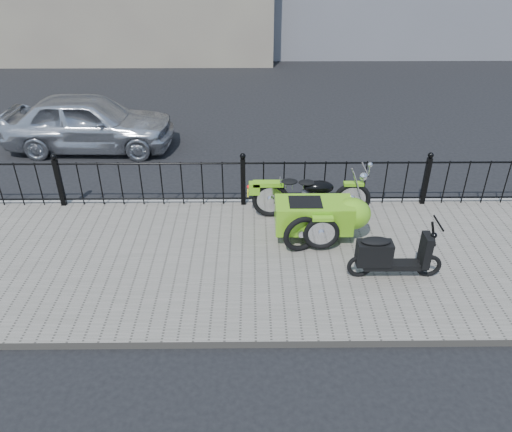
{
  "coord_description": "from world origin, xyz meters",
  "views": [
    {
      "loc": [
        0.17,
        -7.19,
        4.94
      ],
      "look_at": [
        0.23,
        -0.1,
        0.68
      ],
      "focal_mm": 35.0,
      "sensor_mm": 36.0,
      "label": 1
    }
  ],
  "objects_px": {
    "scooter": "(389,256)",
    "sedan_car": "(89,122)",
    "motorcycle_sidecar": "(323,211)",
    "spare_tire": "(301,234)"
  },
  "relations": [
    {
      "from": "spare_tire",
      "to": "sedan_car",
      "type": "xyz_separation_m",
      "value": [
        -4.75,
        4.63,
        0.24
      ]
    },
    {
      "from": "motorcycle_sidecar",
      "to": "spare_tire",
      "type": "height_order",
      "value": "motorcycle_sidecar"
    },
    {
      "from": "motorcycle_sidecar",
      "to": "scooter",
      "type": "relative_size",
      "value": 1.56
    },
    {
      "from": "spare_tire",
      "to": "scooter",
      "type": "bearing_deg",
      "value": -29.29
    },
    {
      "from": "sedan_car",
      "to": "motorcycle_sidecar",
      "type": "bearing_deg",
      "value": -127.07
    },
    {
      "from": "motorcycle_sidecar",
      "to": "scooter",
      "type": "bearing_deg",
      "value": -54.67
    },
    {
      "from": "motorcycle_sidecar",
      "to": "sedan_car",
      "type": "relative_size",
      "value": 0.57
    },
    {
      "from": "motorcycle_sidecar",
      "to": "scooter",
      "type": "xyz_separation_m",
      "value": [
        0.87,
        -1.23,
        -0.09
      ]
    },
    {
      "from": "motorcycle_sidecar",
      "to": "sedan_car",
      "type": "distance_m",
      "value": 6.6
    },
    {
      "from": "scooter",
      "to": "sedan_car",
      "type": "height_order",
      "value": "sedan_car"
    }
  ]
}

